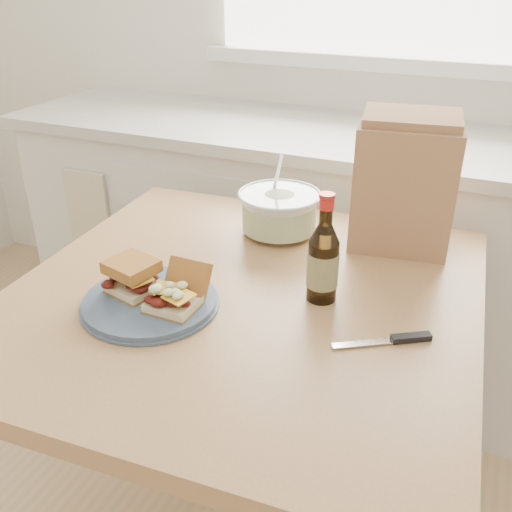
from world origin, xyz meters
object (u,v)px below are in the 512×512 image
at_px(plate, 150,302).
at_px(coleslaw_bowl, 279,213).
at_px(beer_bottle, 323,261).
at_px(paper_bag, 404,188).
at_px(dining_table, 243,337).

xyz_separation_m(plate, coleslaw_bowl, (0.12, 0.43, 0.05)).
distance_m(plate, beer_bottle, 0.37).
relative_size(coleslaw_bowl, paper_bag, 0.71).
xyz_separation_m(coleslaw_bowl, beer_bottle, (0.20, -0.27, 0.03)).
relative_size(plate, beer_bottle, 1.17).
height_order(dining_table, plate, plate).
distance_m(plate, coleslaw_bowl, 0.45).
height_order(dining_table, paper_bag, paper_bag).
relative_size(plate, paper_bag, 0.91).
bearing_deg(beer_bottle, paper_bag, 71.09).
height_order(dining_table, beer_bottle, beer_bottle).
bearing_deg(dining_table, plate, -143.08).
height_order(plate, paper_bag, paper_bag).
bearing_deg(paper_bag, coleslaw_bowl, -178.47).
distance_m(plate, paper_bag, 0.65).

